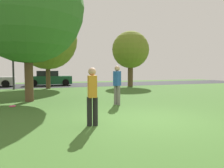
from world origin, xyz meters
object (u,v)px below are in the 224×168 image
Objects in this scene: oak_tree_center at (27,7)px; person_walking at (92,94)px; street_lamp_post at (13,61)px; birch_tree_lone at (47,40)px; oak_tree_right at (131,50)px; parked_car_green at (49,79)px; person_thrower at (117,83)px; frisbee_disc at (13,106)px.

oak_tree_center is 6.71m from person_walking.
person_walking is 0.35× the size of street_lamp_post.
street_lamp_post is at bearing -177.46° from birch_tree_lone.
birch_tree_lone is at bearing 2.54° from street_lamp_post.
birch_tree_lone is 1.25× the size of oak_tree_right.
parked_car_green is 0.92× the size of street_lamp_post.
street_lamp_post is at bearing -99.64° from person_thrower.
oak_tree_right is at bearing -22.42° from person_walking.
person_walking is 5.86× the size of frisbee_disc.
oak_tree_center is 26.66× the size of frisbee_disc.
birch_tree_lone is at bearing 77.58° from frisbee_disc.
oak_tree_center is 4.55× the size of person_walking.
person_thrower is 13.13m from parked_car_green.
person_thrower is 6.29× the size of frisbee_disc.
person_thrower is 0.41× the size of parked_car_green.
person_thrower is 3.54m from person_walking.
parked_car_green is (-2.18, 12.94, -0.28)m from person_thrower.
oak_tree_center is at bearing -70.67° from person_thrower.
parked_car_green is at bearing 80.01° from frisbee_disc.
birch_tree_lone is 12.80m from person_walking.
street_lamp_post is at bearing -127.77° from parked_car_green.
person_walking reaches higher than parked_car_green.
oak_tree_center reaches higher than frisbee_disc.
birch_tree_lone is at bearing -94.12° from parked_car_green.
person_walking is (-1.88, -3.00, -0.07)m from person_thrower.
oak_tree_center is 11.05m from oak_tree_right.
oak_tree_center reaches higher than street_lamp_post.
street_lamp_post reaches higher than frisbee_disc.
person_thrower is at bearing -75.48° from birch_tree_lone.
frisbee_disc is 0.06× the size of street_lamp_post.
oak_tree_right reaches higher than person_thrower.
oak_tree_center is at bearing 24.84° from person_walking.
oak_tree_center reaches higher than person_thrower.
oak_tree_center reaches higher than person_walking.
parked_car_green is at bearing 152.49° from oak_tree_right.
oak_tree_center is 5.62m from person_thrower.
parked_car_green reaches higher than frisbee_disc.
oak_tree_center is 11.37m from parked_car_green.
frisbee_disc is at bearing -115.80° from oak_tree_center.
person_walking is at bearing -59.51° from frisbee_disc.
birch_tree_lone is 10.18m from person_thrower.
oak_tree_center is at bearing -99.78° from birch_tree_lone.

